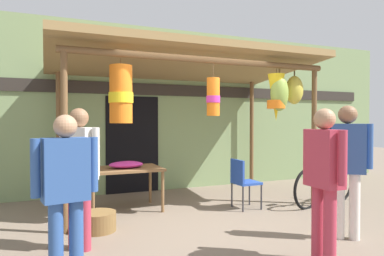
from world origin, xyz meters
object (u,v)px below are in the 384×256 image
at_px(display_table, 124,172).
at_px(customer_foreground, 347,160).
at_px(vendor_in_orange, 79,166).
at_px(flower_heap_on_table, 127,165).
at_px(parked_bicycle, 325,185).
at_px(passerby_at_right, 324,172).
at_px(folding_chair, 243,179).
at_px(shopper_by_bananas, 66,185).
at_px(wicker_basket_by_table, 98,222).

height_order(display_table, customer_foreground, customer_foreground).
bearing_deg(vendor_in_orange, flower_heap_on_table, 59.47).
bearing_deg(customer_foreground, flower_heap_on_table, 132.51).
height_order(vendor_in_orange, customer_foreground, customer_foreground).
relative_size(vendor_in_orange, customer_foreground, 0.97).
xyz_separation_m(flower_heap_on_table, parked_bicycle, (3.35, -0.96, -0.42)).
relative_size(parked_bicycle, vendor_in_orange, 1.05).
height_order(display_table, passerby_at_right, passerby_at_right).
bearing_deg(passerby_at_right, folding_chair, 80.08).
distance_m(display_table, parked_bicycle, 3.54).
xyz_separation_m(vendor_in_orange, customer_foreground, (3.15, -0.95, 0.03)).
distance_m(display_table, shopper_by_bananas, 2.63).
distance_m(display_table, customer_foreground, 3.41).
xyz_separation_m(customer_foreground, shopper_by_bananas, (-3.34, 0.10, -0.09)).
bearing_deg(customer_foreground, wicker_basket_by_table, 151.64).
xyz_separation_m(display_table, folding_chair, (1.87, -0.69, -0.14)).
xyz_separation_m(flower_heap_on_table, customer_foreground, (2.26, -2.46, 0.23)).
bearing_deg(vendor_in_orange, customer_foreground, -16.87).
xyz_separation_m(parked_bicycle, shopper_by_bananas, (-4.43, -1.40, 0.56)).
height_order(parked_bicycle, passerby_at_right, passerby_at_right).
xyz_separation_m(vendor_in_orange, shopper_by_bananas, (-0.19, -0.86, -0.06)).
relative_size(folding_chair, vendor_in_orange, 0.51).
relative_size(display_table, vendor_in_orange, 0.73).
bearing_deg(vendor_in_orange, display_table, 61.11).
bearing_deg(wicker_basket_by_table, passerby_at_right, -44.64).
relative_size(display_table, wicker_basket_by_table, 2.46).
height_order(folding_chair, shopper_by_bananas, shopper_by_bananas).
distance_m(parked_bicycle, customer_foreground, 1.97).
height_order(display_table, wicker_basket_by_table, display_table).
height_order(folding_chair, passerby_at_right, passerby_at_right).
bearing_deg(shopper_by_bananas, vendor_in_orange, 77.38).
height_order(customer_foreground, passerby_at_right, customer_foreground).
relative_size(flower_heap_on_table, vendor_in_orange, 0.34).
bearing_deg(parked_bicycle, display_table, 163.59).
bearing_deg(wicker_basket_by_table, flower_heap_on_table, 56.69).
height_order(folding_chair, wicker_basket_by_table, folding_chair).
distance_m(flower_heap_on_table, passerby_at_right, 3.27).
bearing_deg(folding_chair, flower_heap_on_table, 160.42).
distance_m(parked_bicycle, vendor_in_orange, 4.32).
bearing_deg(folding_chair, display_table, 159.81).
distance_m(flower_heap_on_table, wicker_basket_by_table, 1.27).
distance_m(vendor_in_orange, passerby_at_right, 2.72).
bearing_deg(display_table, customer_foreground, -47.43).
relative_size(flower_heap_on_table, wicker_basket_by_table, 1.16).
bearing_deg(wicker_basket_by_table, shopper_by_bananas, -108.28).
xyz_separation_m(wicker_basket_by_table, parked_bicycle, (3.95, -0.04, 0.22)).
distance_m(wicker_basket_by_table, shopper_by_bananas, 1.71).
xyz_separation_m(shopper_by_bananas, passerby_at_right, (2.51, -0.56, 0.05)).
bearing_deg(shopper_by_bananas, folding_chair, 30.49).
bearing_deg(passerby_at_right, vendor_in_orange, 148.56).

